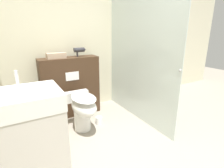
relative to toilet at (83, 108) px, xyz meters
The scene contains 8 objects.
wall_back 1.25m from the toilet, 77.25° to the left, with size 8.00×0.06×2.50m.
partition_panel 0.65m from the toilet, 87.89° to the left, with size 0.98×0.31×1.03m.
shower_glass 1.18m from the toilet, ahead, with size 0.04×1.72×2.07m.
toilet is the anchor object (origin of this frame).
sink_vanity 1.18m from the toilet, 132.25° to the right, with size 0.57×0.45×1.17m.
hair_drier 1.02m from the toilet, 70.56° to the left, with size 0.21×0.08×0.15m.
folded_towel 0.97m from the toilet, 105.42° to the left, with size 0.29×0.16×0.09m.
spare_toilet_roll 0.43m from the toilet, 12.95° to the left, with size 0.11×0.11×0.12m.
Camera 1 is at (-0.99, -0.95, 1.46)m, focal length 28.00 mm.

